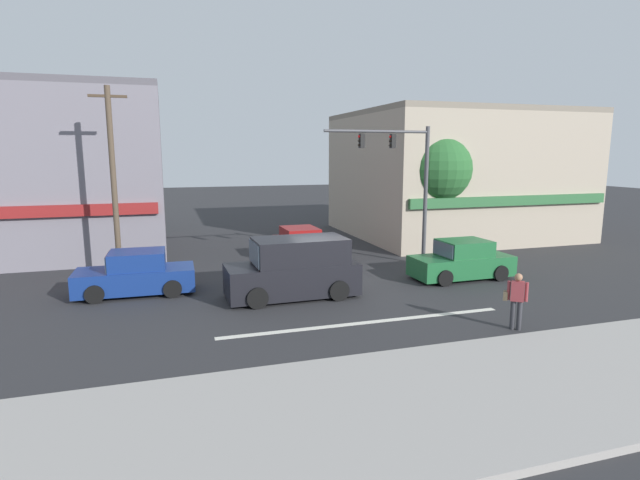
{
  "coord_description": "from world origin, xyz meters",
  "views": [
    {
      "loc": [
        -5.6,
        -16.81,
        5.05
      ],
      "look_at": [
        0.25,
        2.0,
        1.6
      ],
      "focal_mm": 28.0,
      "sensor_mm": 36.0,
      "label": 1
    }
  ],
  "objects_px": {
    "utility_pole_far_right": "(428,174)",
    "pedestrian_foreground_with_bag": "(516,298)",
    "traffic_light_mast": "(407,173)",
    "street_tree": "(439,170)",
    "utility_pole_near_left": "(114,181)",
    "van_parked_curbside": "(295,269)",
    "sedan_waiting_far": "(136,275)",
    "sedan_approaching_near": "(300,245)",
    "sedan_crossing_leftbound": "(462,261)"
  },
  "relations": [
    {
      "from": "street_tree",
      "to": "sedan_approaching_near",
      "type": "height_order",
      "value": "street_tree"
    },
    {
      "from": "van_parked_curbside",
      "to": "sedan_waiting_far",
      "type": "xyz_separation_m",
      "value": [
        -5.37,
        2.07,
        -0.29
      ]
    },
    {
      "from": "sedan_waiting_far",
      "to": "utility_pole_near_left",
      "type": "bearing_deg",
      "value": 106.55
    },
    {
      "from": "utility_pole_far_right",
      "to": "pedestrian_foreground_with_bag",
      "type": "height_order",
      "value": "utility_pole_far_right"
    },
    {
      "from": "pedestrian_foreground_with_bag",
      "to": "traffic_light_mast",
      "type": "bearing_deg",
      "value": 85.06
    },
    {
      "from": "street_tree",
      "to": "van_parked_curbside",
      "type": "xyz_separation_m",
      "value": [
        -9.08,
        -5.93,
        -3.21
      ]
    },
    {
      "from": "utility_pole_near_left",
      "to": "van_parked_curbside",
      "type": "bearing_deg",
      "value": -36.92
    },
    {
      "from": "pedestrian_foreground_with_bag",
      "to": "utility_pole_near_left",
      "type": "bearing_deg",
      "value": 139.56
    },
    {
      "from": "utility_pole_near_left",
      "to": "utility_pole_far_right",
      "type": "relative_size",
      "value": 0.99
    },
    {
      "from": "utility_pole_near_left",
      "to": "sedan_crossing_leftbound",
      "type": "bearing_deg",
      "value": -16.99
    },
    {
      "from": "utility_pole_far_right",
      "to": "pedestrian_foreground_with_bag",
      "type": "relative_size",
      "value": 4.58
    },
    {
      "from": "traffic_light_mast",
      "to": "van_parked_curbside",
      "type": "distance_m",
      "value": 7.58
    },
    {
      "from": "street_tree",
      "to": "sedan_crossing_leftbound",
      "type": "distance_m",
      "value": 6.71
    },
    {
      "from": "traffic_light_mast",
      "to": "utility_pole_near_left",
      "type": "bearing_deg",
      "value": 174.27
    },
    {
      "from": "van_parked_curbside",
      "to": "sedan_crossing_leftbound",
      "type": "height_order",
      "value": "van_parked_curbside"
    },
    {
      "from": "utility_pole_near_left",
      "to": "street_tree",
      "type": "bearing_deg",
      "value": 4.99
    },
    {
      "from": "traffic_light_mast",
      "to": "street_tree",
      "type": "bearing_deg",
      "value": 39.41
    },
    {
      "from": "traffic_light_mast",
      "to": "pedestrian_foreground_with_bag",
      "type": "bearing_deg",
      "value": -94.94
    },
    {
      "from": "street_tree",
      "to": "traffic_light_mast",
      "type": "bearing_deg",
      "value": -140.59
    },
    {
      "from": "sedan_approaching_near",
      "to": "sedan_crossing_leftbound",
      "type": "bearing_deg",
      "value": -44.95
    },
    {
      "from": "pedestrian_foreground_with_bag",
      "to": "street_tree",
      "type": "bearing_deg",
      "value": 70.86
    },
    {
      "from": "street_tree",
      "to": "van_parked_curbside",
      "type": "bearing_deg",
      "value": -146.85
    },
    {
      "from": "traffic_light_mast",
      "to": "sedan_waiting_far",
      "type": "relative_size",
      "value": 1.5
    },
    {
      "from": "street_tree",
      "to": "utility_pole_near_left",
      "type": "relative_size",
      "value": 0.78
    },
    {
      "from": "street_tree",
      "to": "pedestrian_foreground_with_bag",
      "type": "bearing_deg",
      "value": -109.14
    },
    {
      "from": "sedan_approaching_near",
      "to": "pedestrian_foreground_with_bag",
      "type": "relative_size",
      "value": 2.47
    },
    {
      "from": "street_tree",
      "to": "sedan_crossing_leftbound",
      "type": "height_order",
      "value": "street_tree"
    },
    {
      "from": "street_tree",
      "to": "utility_pole_far_right",
      "type": "relative_size",
      "value": 0.77
    },
    {
      "from": "pedestrian_foreground_with_bag",
      "to": "van_parked_curbside",
      "type": "bearing_deg",
      "value": 135.88
    },
    {
      "from": "sedan_approaching_near",
      "to": "pedestrian_foreground_with_bag",
      "type": "bearing_deg",
      "value": -72.41
    },
    {
      "from": "utility_pole_near_left",
      "to": "sedan_approaching_near",
      "type": "relative_size",
      "value": 1.84
    },
    {
      "from": "pedestrian_foreground_with_bag",
      "to": "sedan_waiting_far",
      "type": "bearing_deg",
      "value": 146.03
    },
    {
      "from": "sedan_approaching_near",
      "to": "utility_pole_near_left",
      "type": "bearing_deg",
      "value": -170.59
    },
    {
      "from": "utility_pole_near_left",
      "to": "sedan_waiting_far",
      "type": "distance_m",
      "value": 4.18
    },
    {
      "from": "utility_pole_far_right",
      "to": "sedan_crossing_leftbound",
      "type": "height_order",
      "value": "utility_pole_far_right"
    },
    {
      "from": "street_tree",
      "to": "sedan_waiting_far",
      "type": "bearing_deg",
      "value": -165.03
    },
    {
      "from": "van_parked_curbside",
      "to": "sedan_crossing_leftbound",
      "type": "distance_m",
      "value": 7.16
    },
    {
      "from": "utility_pole_far_right",
      "to": "sedan_waiting_far",
      "type": "xyz_separation_m",
      "value": [
        -14.45,
        -4.94,
        -3.26
      ]
    },
    {
      "from": "utility_pole_near_left",
      "to": "sedan_approaching_near",
      "type": "xyz_separation_m",
      "value": [
        7.89,
        1.31,
        -3.23
      ]
    },
    {
      "from": "traffic_light_mast",
      "to": "sedan_waiting_far",
      "type": "bearing_deg",
      "value": -173.35
    },
    {
      "from": "van_parked_curbside",
      "to": "sedan_waiting_far",
      "type": "distance_m",
      "value": 5.76
    },
    {
      "from": "van_parked_curbside",
      "to": "pedestrian_foreground_with_bag",
      "type": "height_order",
      "value": "van_parked_curbside"
    },
    {
      "from": "utility_pole_near_left",
      "to": "van_parked_curbside",
      "type": "relative_size",
      "value": 1.64
    },
    {
      "from": "sedan_crossing_leftbound",
      "to": "street_tree",
      "type": "bearing_deg",
      "value": 70.09
    },
    {
      "from": "traffic_light_mast",
      "to": "sedan_approaching_near",
      "type": "xyz_separation_m",
      "value": [
        -4.22,
        2.52,
        -3.46
      ]
    },
    {
      "from": "traffic_light_mast",
      "to": "van_parked_curbside",
      "type": "xyz_separation_m",
      "value": [
        -5.99,
        -3.39,
        -3.17
      ]
    },
    {
      "from": "utility_pole_near_left",
      "to": "traffic_light_mast",
      "type": "xyz_separation_m",
      "value": [
        12.11,
        -1.21,
        0.23
      ]
    },
    {
      "from": "sedan_crossing_leftbound",
      "to": "utility_pole_near_left",
      "type": "bearing_deg",
      "value": 163.01
    },
    {
      "from": "pedestrian_foreground_with_bag",
      "to": "sedan_approaching_near",
      "type": "bearing_deg",
      "value": 107.59
    },
    {
      "from": "street_tree",
      "to": "pedestrian_foreground_with_bag",
      "type": "relative_size",
      "value": 3.54
    }
  ]
}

